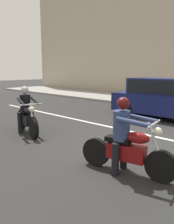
% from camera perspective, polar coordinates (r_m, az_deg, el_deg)
% --- Properties ---
extents(ground_plane, '(80.00, 80.00, 0.00)m').
position_cam_1_polar(ground_plane, '(6.81, 12.62, -7.51)').
color(ground_plane, '#272727').
extents(lane_marking_stripe, '(18.00, 0.14, 0.01)m').
position_cam_1_polar(lane_marking_stripe, '(7.75, 13.56, -5.31)').
color(lane_marking_stripe, silver).
rests_on(lane_marking_stripe, ground_plane).
extents(motorcycle_with_rider_denim_blue, '(2.01, 0.76, 1.55)m').
position_cam_1_polar(motorcycle_with_rider_denim_blue, '(4.67, 9.64, -7.56)').
color(motorcycle_with_rider_denim_blue, black).
rests_on(motorcycle_with_rider_denim_blue, ground_plane).
extents(motorcycle_with_rider_black_leather, '(2.04, 0.85, 1.55)m').
position_cam_1_polar(motorcycle_with_rider_black_leather, '(7.77, -14.78, -0.54)').
color(motorcycle_with_rider_black_leather, black).
rests_on(motorcycle_with_rider_black_leather, ground_plane).
extents(parked_sedan_navy, '(4.34, 1.82, 1.72)m').
position_cam_1_polar(parked_sedan_navy, '(10.36, 18.24, 3.32)').
color(parked_sedan_navy, '#11194C').
rests_on(parked_sedan_navy, ground_plane).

